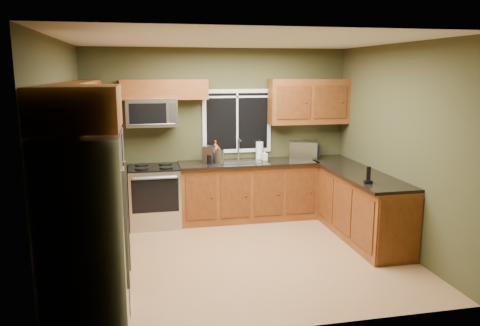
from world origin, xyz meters
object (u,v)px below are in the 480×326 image
object	(u,v)px
refrigerator	(85,232)
paper_towel_roll	(260,150)
soap_bottle_a	(215,150)
cordless_phone	(368,178)
soap_bottle_b	(265,155)
toaster_oven	(304,149)
kettle	(219,156)
soap_bottle_c	(208,158)
microwave	(152,112)
range	(155,196)
coffee_maker	(209,155)

from	to	relation	value
refrigerator	paper_towel_roll	xyz separation A→B (m)	(2.39, 2.98, 0.18)
soap_bottle_a	cordless_phone	distance (m)	2.56
soap_bottle_a	soap_bottle_b	world-z (taller)	soap_bottle_a
toaster_oven	kettle	size ratio (longest dim) A/B	2.08
soap_bottle_a	soap_bottle_c	xyz separation A→B (m)	(-0.15, -0.20, -0.08)
microwave	soap_bottle_a	size ratio (longest dim) A/B	2.41
soap_bottle_c	cordless_phone	xyz separation A→B (m)	(1.81, -1.75, -0.01)
refrigerator	soap_bottle_a	bearing A→B (deg)	60.91
range	soap_bottle_b	bearing A→B (deg)	2.38
range	toaster_oven	size ratio (longest dim) A/B	1.74
microwave	coffee_maker	world-z (taller)	microwave
range	microwave	distance (m)	1.27
soap_bottle_b	cordless_phone	world-z (taller)	cordless_phone
cordless_phone	range	bearing A→B (deg)	146.92
microwave	soap_bottle_c	bearing A→B (deg)	-7.26
soap_bottle_b	cordless_phone	xyz separation A→B (m)	(0.89, -1.79, -0.02)
range	microwave	world-z (taller)	microwave
soap_bottle_a	soap_bottle_c	distance (m)	0.26
range	kettle	size ratio (longest dim) A/B	3.62
toaster_oven	soap_bottle_a	size ratio (longest dim) A/B	1.71
kettle	soap_bottle_a	world-z (taller)	soap_bottle_a
refrigerator	microwave	world-z (taller)	microwave
microwave	cordless_phone	size ratio (longest dim) A/B	3.47
microwave	coffee_maker	bearing A→B (deg)	-8.19
paper_towel_roll	soap_bottle_c	bearing A→B (deg)	-168.32
toaster_oven	paper_towel_roll	world-z (taller)	paper_towel_roll
soap_bottle_c	cordless_phone	size ratio (longest dim) A/B	0.69
coffee_maker	cordless_phone	size ratio (longest dim) A/B	1.23
toaster_oven	cordless_phone	bearing A→B (deg)	-83.83
refrigerator	coffee_maker	xyz separation A→B (m)	(1.54, 2.78, 0.17)
toaster_oven	cordless_phone	distance (m)	1.88
soap_bottle_b	soap_bottle_a	bearing A→B (deg)	168.44
range	microwave	xyz separation A→B (m)	(-0.00, 0.14, 1.26)
range	soap_bottle_c	distance (m)	0.99
toaster_oven	paper_towel_roll	xyz separation A→B (m)	(-0.74, 0.06, -0.00)
range	kettle	world-z (taller)	kettle
refrigerator	toaster_oven	bearing A→B (deg)	43.01
range	soap_bottle_b	size ratio (longest dim) A/B	5.58
paper_towel_roll	soap_bottle_c	distance (m)	0.89
refrigerator	toaster_oven	distance (m)	4.28
cordless_phone	refrigerator	bearing A→B (deg)	-162.48
toaster_oven	soap_bottle_c	distance (m)	1.61
soap_bottle_a	cordless_phone	xyz separation A→B (m)	(1.66, -1.95, -0.09)
coffee_maker	kettle	xyz separation A→B (m)	(0.15, -0.04, -0.01)
refrigerator	soap_bottle_c	size ratio (longest dim) A/B	12.00
coffee_maker	soap_bottle_b	world-z (taller)	coffee_maker
refrigerator	kettle	distance (m)	3.23
soap_bottle_b	soap_bottle_c	distance (m)	0.92
soap_bottle_b	soap_bottle_c	world-z (taller)	soap_bottle_b
toaster_oven	cordless_phone	world-z (taller)	toaster_oven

